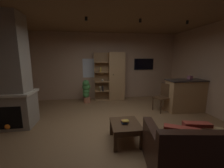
% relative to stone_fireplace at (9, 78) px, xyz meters
% --- Properties ---
extents(floor, '(6.19, 5.43, 0.02)m').
position_rel_stone_fireplace_xyz_m(floor, '(2.55, -0.40, -1.27)').
color(floor, olive).
rests_on(floor, ground).
extents(wall_back, '(6.31, 0.06, 2.79)m').
position_rel_stone_fireplace_xyz_m(wall_back, '(2.55, 2.34, 0.13)').
color(wall_back, tan).
rests_on(wall_back, ground).
extents(ceiling, '(6.19, 5.43, 0.02)m').
position_rel_stone_fireplace_xyz_m(ceiling, '(2.55, -0.40, 1.54)').
color(ceiling, brown).
extents(window_pane_back, '(0.78, 0.01, 0.79)m').
position_rel_stone_fireplace_xyz_m(window_pane_back, '(2.00, 2.31, 0.08)').
color(window_pane_back, white).
extents(stone_fireplace, '(1.05, 0.75, 2.79)m').
position_rel_stone_fireplace_xyz_m(stone_fireplace, '(0.00, 0.00, 0.00)').
color(stone_fireplace, gray).
rests_on(stone_fireplace, ground).
extents(bookshelf_cabinet, '(1.26, 0.41, 1.99)m').
position_rel_stone_fireplace_xyz_m(bookshelf_cabinet, '(2.93, 2.07, -0.28)').
color(bookshelf_cabinet, '#A87F51').
rests_on(bookshelf_cabinet, ground).
extents(kitchen_bar_counter, '(1.51, 0.59, 1.06)m').
position_rel_stone_fireplace_xyz_m(kitchen_bar_counter, '(5.19, 0.42, -0.73)').
color(kitchen_bar_counter, '#A87F51').
rests_on(kitchen_bar_counter, ground).
extents(tissue_box, '(0.14, 0.14, 0.11)m').
position_rel_stone_fireplace_xyz_m(tissue_box, '(5.24, 0.51, -0.15)').
color(tissue_box, '#995972').
rests_on(tissue_box, kitchen_bar_counter).
extents(leather_couch, '(1.77, 1.15, 0.84)m').
position_rel_stone_fireplace_xyz_m(leather_couch, '(3.67, -1.99, -0.96)').
color(leather_couch, '#382116').
rests_on(leather_couch, ground).
extents(coffee_table, '(0.59, 0.68, 0.41)m').
position_rel_stone_fireplace_xyz_m(coffee_table, '(2.68, -1.06, -0.93)').
color(coffee_table, '#4C331E').
rests_on(coffee_table, ground).
extents(table_book_0, '(0.11, 0.10, 0.03)m').
position_rel_stone_fireplace_xyz_m(table_book_0, '(2.66, -1.07, -0.84)').
color(table_book_0, '#2D4C8C').
rests_on(table_book_0, coffee_table).
extents(table_book_1, '(0.13, 0.10, 0.02)m').
position_rel_stone_fireplace_xyz_m(table_book_1, '(2.66, -1.02, -0.81)').
color(table_book_1, brown).
rests_on(table_book_1, coffee_table).
extents(table_book_2, '(0.14, 0.10, 0.03)m').
position_rel_stone_fireplace_xyz_m(table_book_2, '(2.68, -1.09, -0.79)').
color(table_book_2, gold).
rests_on(table_book_2, coffee_table).
extents(dining_chair, '(0.53, 0.53, 0.92)m').
position_rel_stone_fireplace_xyz_m(dining_chair, '(4.34, 0.52, -0.73)').
color(dining_chair, '#4C331E').
rests_on(dining_chair, ground).
extents(potted_floor_plant, '(0.32, 0.35, 0.92)m').
position_rel_stone_fireplace_xyz_m(potted_floor_plant, '(1.76, 1.77, -0.76)').
color(potted_floor_plant, '#B77051').
rests_on(potted_floor_plant, ground).
extents(wall_mounted_tv, '(0.86, 0.06, 0.49)m').
position_rel_stone_fireplace_xyz_m(wall_mounted_tv, '(4.28, 2.28, 0.24)').
color(wall_mounted_tv, black).
extents(track_light_spot_0, '(0.07, 0.07, 0.09)m').
position_rel_stone_fireplace_xyz_m(track_light_spot_0, '(0.32, 0.01, 1.46)').
color(track_light_spot_0, black).
extents(track_light_spot_1, '(0.07, 0.07, 0.09)m').
position_rel_stone_fireplace_xyz_m(track_light_spot_1, '(1.90, 0.10, 1.46)').
color(track_light_spot_1, black).
extents(track_light_spot_2, '(0.07, 0.07, 0.09)m').
position_rel_stone_fireplace_xyz_m(track_light_spot_2, '(3.31, 0.08, 1.46)').
color(track_light_spot_2, black).
extents(track_light_spot_3, '(0.07, 0.07, 0.09)m').
position_rel_stone_fireplace_xyz_m(track_light_spot_3, '(4.65, 0.06, 1.46)').
color(track_light_spot_3, black).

